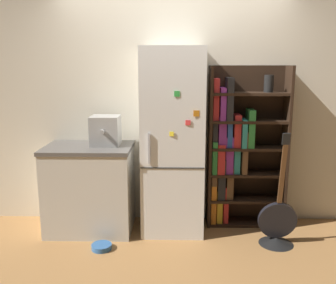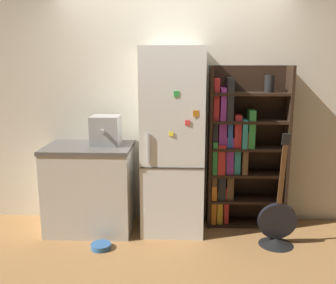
# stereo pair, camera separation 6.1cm
# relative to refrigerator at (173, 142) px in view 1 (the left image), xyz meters

# --- Properties ---
(ground_plane) EXTENTS (16.00, 16.00, 0.00)m
(ground_plane) POSITION_rel_refrigerator_xyz_m (0.00, -0.16, -0.97)
(ground_plane) COLOR #A87542
(wall_back) EXTENTS (8.00, 0.05, 2.60)m
(wall_back) POSITION_rel_refrigerator_xyz_m (0.00, 0.31, 0.33)
(wall_back) COLOR beige
(wall_back) RESTS_ON ground_plane
(refrigerator) EXTENTS (0.64, 0.60, 1.94)m
(refrigerator) POSITION_rel_refrigerator_xyz_m (0.00, 0.00, 0.00)
(refrigerator) COLOR white
(refrigerator) RESTS_ON ground_plane
(bookshelf) EXTENTS (0.85, 0.29, 1.75)m
(bookshelf) POSITION_rel_refrigerator_xyz_m (0.70, 0.17, -0.13)
(bookshelf) COLOR black
(bookshelf) RESTS_ON ground_plane
(kitchen_counter) EXTENTS (0.91, 0.65, 0.93)m
(kitchen_counter) POSITION_rel_refrigerator_xyz_m (-0.88, -0.03, -0.50)
(kitchen_counter) COLOR beige
(kitchen_counter) RESTS_ON ground_plane
(espresso_machine) EXTENTS (0.30, 0.34, 0.31)m
(espresso_machine) POSITION_rel_refrigerator_xyz_m (-0.71, 0.03, 0.11)
(espresso_machine) COLOR #A5A39E
(espresso_machine) RESTS_ON kitchen_counter
(guitar) EXTENTS (0.38, 0.34, 1.15)m
(guitar) POSITION_rel_refrigerator_xyz_m (1.04, -0.35, -0.80)
(guitar) COLOR black
(guitar) RESTS_ON ground_plane
(pet_bowl) EXTENTS (0.20, 0.20, 0.05)m
(pet_bowl) POSITION_rel_refrigerator_xyz_m (-0.68, -0.49, -0.94)
(pet_bowl) COLOR #3366A5
(pet_bowl) RESTS_ON ground_plane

